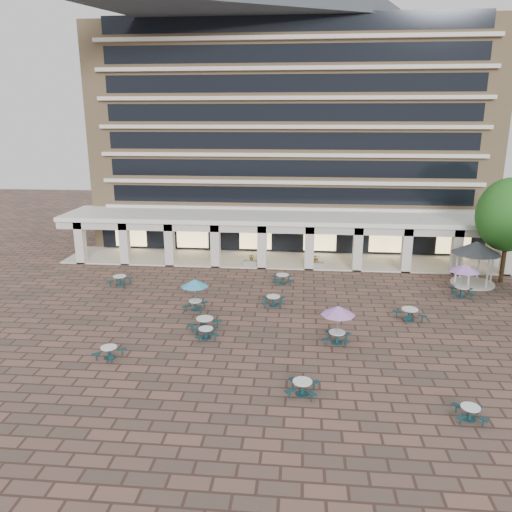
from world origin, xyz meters
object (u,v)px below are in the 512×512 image
object	(u,v)px
picnic_table_0	(205,323)
picnic_table_2	(302,386)
picnic_table_1	(206,332)
planter_right	(316,262)
gazebo	(476,253)
planter_left	(252,261)

from	to	relation	value
picnic_table_0	picnic_table_2	distance (m)	9.48
picnic_table_1	planter_right	bearing A→B (deg)	48.00
gazebo	planter_right	distance (m)	13.29
picnic_table_2	picnic_table_0	bearing A→B (deg)	138.63
picnic_table_0	planter_right	distance (m)	16.33
gazebo	planter_left	bearing A→B (deg)	169.18
planter_right	gazebo	bearing A→B (deg)	-15.61
picnic_table_1	picnic_table_2	distance (m)	8.36
planter_left	planter_right	bearing A→B (deg)	-0.00
gazebo	planter_left	xyz separation A→B (m)	(-18.46, 3.53, -2.26)
picnic_table_0	picnic_table_2	xyz separation A→B (m)	(6.22, -7.15, -0.06)
picnic_table_2	planter_right	bearing A→B (deg)	94.68
picnic_table_2	gazebo	distance (m)	22.93
picnic_table_2	planter_left	bearing A→B (deg)	109.85
picnic_table_0	planter_left	bearing A→B (deg)	100.26
picnic_table_1	picnic_table_2	world-z (taller)	picnic_table_2
picnic_table_1	planter_left	distance (m)	15.88
picnic_table_0	planter_left	distance (m)	14.67
picnic_table_0	picnic_table_1	distance (m)	1.28
planter_right	picnic_table_0	bearing A→B (deg)	-116.68
gazebo	picnic_table_2	bearing A→B (deg)	-127.02
planter_left	picnic_table_2	bearing A→B (deg)	-77.74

